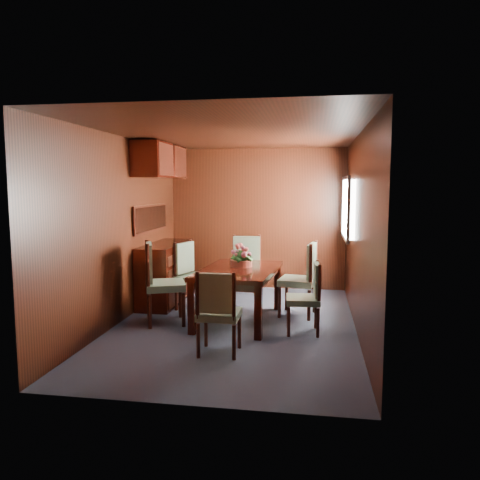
% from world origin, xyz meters
% --- Properties ---
extents(ground, '(4.50, 4.50, 0.00)m').
position_xyz_m(ground, '(0.00, 0.00, 0.00)').
color(ground, '#313442').
rests_on(ground, ground).
extents(room_shell, '(3.06, 4.52, 2.41)m').
position_xyz_m(room_shell, '(-0.10, 0.33, 1.63)').
color(room_shell, black).
rests_on(room_shell, ground).
extents(sideboard, '(0.48, 1.40, 0.90)m').
position_xyz_m(sideboard, '(-1.25, 1.00, 0.45)').
color(sideboard, black).
rests_on(sideboard, ground).
extents(dining_table, '(1.05, 1.56, 0.70)m').
position_xyz_m(dining_table, '(0.01, 0.18, 0.60)').
color(dining_table, black).
rests_on(dining_table, ground).
extents(chair_left_near, '(0.63, 0.65, 1.06)m').
position_xyz_m(chair_left_near, '(-0.98, -0.09, 0.59)').
color(chair_left_near, black).
rests_on(chair_left_near, ground).
extents(chair_left_far, '(0.57, 0.58, 0.97)m').
position_xyz_m(chair_left_far, '(-0.78, 0.70, 0.54)').
color(chair_left_far, black).
rests_on(chair_left_far, ground).
extents(chair_right_near, '(0.42, 0.44, 0.87)m').
position_xyz_m(chair_right_near, '(0.92, -0.18, 0.48)').
color(chair_right_near, black).
rests_on(chair_right_near, ground).
extents(chair_right_far, '(0.53, 0.55, 1.02)m').
position_xyz_m(chair_right_far, '(0.84, 0.56, 0.56)').
color(chair_right_far, black).
rests_on(chair_right_far, ground).
extents(chair_head, '(0.43, 0.41, 0.90)m').
position_xyz_m(chair_head, '(0.00, -1.10, 0.50)').
color(chair_head, black).
rests_on(chair_head, ground).
extents(chair_foot, '(0.51, 0.50, 0.99)m').
position_xyz_m(chair_foot, '(-0.08, 1.48, 0.55)').
color(chair_foot, black).
rests_on(chair_foot, ground).
extents(flower_centerpiece, '(0.32, 0.32, 0.32)m').
position_xyz_m(flower_centerpiece, '(0.02, 0.34, 0.85)').
color(flower_centerpiece, '#A14631').
rests_on(flower_centerpiece, dining_table).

